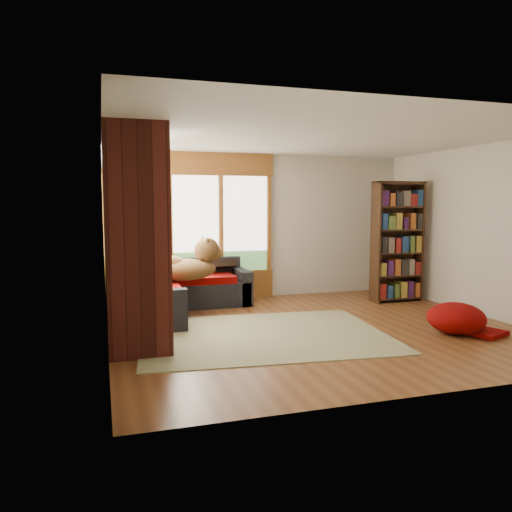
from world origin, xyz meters
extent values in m
plane|color=brown|center=(0.00, 0.00, 0.00)|extent=(5.50, 5.50, 0.00)
plane|color=white|center=(0.00, 0.00, 2.60)|extent=(5.50, 5.50, 0.00)
cube|color=silver|center=(0.00, 2.50, 1.30)|extent=(5.50, 0.04, 2.60)
cube|color=silver|center=(0.00, -2.50, 1.30)|extent=(5.50, 0.04, 2.60)
cube|color=silver|center=(-2.75, 0.00, 1.30)|extent=(0.04, 5.00, 2.60)
cube|color=silver|center=(2.75, 0.00, 1.30)|extent=(0.04, 5.00, 2.60)
cube|color=#975C26|center=(-1.20, 2.47, 1.35)|extent=(2.82, 0.10, 1.90)
cube|color=white|center=(-1.20, 2.47, 1.35)|extent=(2.54, 0.09, 1.62)
cube|color=#975C26|center=(-2.72, 1.20, 1.35)|extent=(0.10, 2.62, 1.90)
cube|color=white|center=(-2.72, 1.20, 1.35)|extent=(0.09, 2.36, 1.62)
cube|color=#61824A|center=(-2.69, 2.03, 1.75)|extent=(0.03, 0.72, 0.90)
cube|color=#471914|center=(-2.40, -0.35, 1.30)|extent=(0.70, 0.70, 2.60)
cube|color=black|center=(-1.65, 2.05, 0.21)|extent=(2.20, 0.90, 0.42)
cube|color=black|center=(-1.65, 2.40, 0.61)|extent=(2.20, 0.20, 0.38)
cube|color=black|center=(-0.65, 2.05, 0.30)|extent=(0.20, 0.90, 0.60)
cube|color=maroon|center=(-1.75, 1.93, 0.48)|extent=(1.90, 0.66, 0.12)
cube|color=black|center=(-2.30, 1.40, 0.21)|extent=(0.90, 2.20, 0.42)
cube|color=black|center=(-2.65, 1.40, 0.61)|extent=(0.20, 2.20, 0.38)
cube|color=black|center=(-2.30, 0.40, 0.30)|extent=(0.90, 0.20, 0.60)
cube|color=maroon|center=(-2.18, 1.05, 0.48)|extent=(0.66, 1.20, 0.12)
cube|color=maroon|center=(-2.18, 2.00, 0.48)|extent=(0.66, 0.66, 0.12)
cube|color=beige|center=(-0.80, -0.12, 0.01)|extent=(3.38, 2.71, 0.01)
cube|color=#3B2113|center=(2.57, 1.37, 1.05)|extent=(0.04, 0.30, 2.09)
cube|color=#3B2113|center=(1.71, 1.37, 1.05)|extent=(0.04, 0.30, 2.09)
cube|color=#3B2113|center=(2.14, 1.51, 1.05)|extent=(0.90, 0.02, 2.09)
cube|color=#3B2113|center=(2.14, 1.37, 0.06)|extent=(0.82, 0.28, 0.03)
cube|color=#3B2113|center=(2.14, 1.37, 0.46)|extent=(0.82, 0.28, 0.03)
cube|color=#3B2113|center=(2.14, 1.37, 0.86)|extent=(0.82, 0.28, 0.03)
cube|color=#3B2113|center=(2.14, 1.37, 1.25)|extent=(0.82, 0.28, 0.03)
cube|color=#3B2113|center=(2.14, 1.37, 1.65)|extent=(0.82, 0.28, 0.03)
cube|color=#3B2113|center=(2.14, 1.37, 2.05)|extent=(0.82, 0.28, 0.03)
cube|color=#726659|center=(2.14, 1.35, 1.05)|extent=(0.78, 0.22, 1.93)
ellipsoid|color=maroon|center=(1.67, -0.78, 0.21)|extent=(0.88, 0.88, 0.41)
ellipsoid|color=brown|center=(-1.56, 1.49, 0.79)|extent=(1.07, 0.76, 0.34)
sphere|color=brown|center=(-1.20, 1.54, 0.95)|extent=(0.45, 0.45, 0.40)
cone|color=brown|center=(-1.27, 1.53, 1.11)|extent=(0.16, 0.16, 0.17)
ellipsoid|color=#412A1A|center=(-2.17, 0.85, 0.71)|extent=(0.52, 0.73, 0.23)
sphere|color=#412A1A|center=(-2.21, 1.10, 0.82)|extent=(0.31, 0.31, 0.28)
cone|color=#412A1A|center=(-2.20, 1.05, 0.93)|extent=(0.11, 0.11, 0.12)
cube|color=black|center=(-0.95, 2.26, 0.77)|extent=(0.45, 0.12, 0.45)
cube|color=black|center=(-1.55, 2.26, 0.77)|extent=(0.45, 0.12, 0.45)
cube|color=black|center=(-2.48, 1.80, 0.77)|extent=(0.45, 0.12, 0.45)
cube|color=black|center=(-2.48, 0.70, 0.77)|extent=(0.45, 0.12, 0.45)
cube|color=maroon|center=(-2.15, 2.26, 0.77)|extent=(0.42, 0.12, 0.42)
camera|label=1|loc=(-2.78, -6.17, 1.72)|focal=35.00mm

